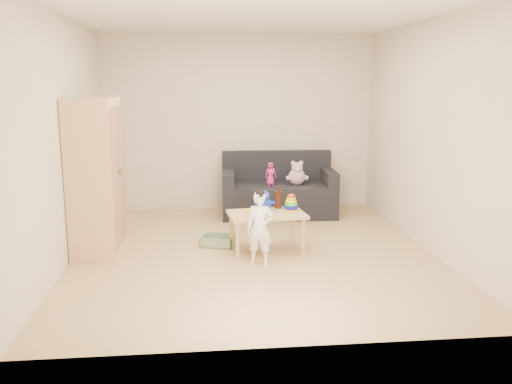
{
  "coord_description": "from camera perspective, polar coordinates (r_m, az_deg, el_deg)",
  "views": [
    {
      "loc": [
        -0.58,
        -5.85,
        1.89
      ],
      "look_at": [
        0.05,
        0.25,
        0.65
      ],
      "focal_mm": 38.0,
      "sensor_mm": 36.0,
      "label": 1
    }
  ],
  "objects": [
    {
      "name": "yellow_book",
      "position": [
        6.19,
        -0.41,
        -1.97
      ],
      "size": [
        0.2,
        0.2,
        0.01
      ],
      "primitive_type": "cube",
      "rotation": [
        0.0,
        0.0,
        0.13
      ],
      "color": "yellow",
      "rests_on": "play_table"
    },
    {
      "name": "toddler",
      "position": [
        5.69,
        0.41,
        -3.95
      ],
      "size": [
        0.33,
        0.26,
        0.77
      ],
      "primitive_type": "imported",
      "rotation": [
        0.0,
        0.0,
        -0.29
      ],
      "color": "white",
      "rests_on": "ground"
    },
    {
      "name": "blue_plush",
      "position": [
        6.21,
        0.92,
        -0.88
      ],
      "size": [
        0.24,
        0.22,
        0.24
      ],
      "primitive_type": null,
      "rotation": [
        0.0,
        0.0,
        0.37
      ],
      "color": "#1533C0",
      "rests_on": "play_table"
    },
    {
      "name": "ring_stacker",
      "position": [
        6.22,
        3.72,
        -1.28
      ],
      "size": [
        0.17,
        0.17,
        0.19
      ],
      "color": "yellow",
      "rests_on": "play_table"
    },
    {
      "name": "sofa",
      "position": [
        7.84,
        2.37,
        -0.81
      ],
      "size": [
        1.65,
        0.87,
        0.45
      ],
      "primitive_type": "cube",
      "rotation": [
        0.0,
        0.0,
        -0.04
      ],
      "color": "black",
      "rests_on": "ground"
    },
    {
      "name": "storage_bin",
      "position": [
        6.44,
        -3.97,
        -5.13
      ],
      "size": [
        0.46,
        0.39,
        0.12
      ],
      "primitive_type": null,
      "rotation": [
        0.0,
        0.0,
        -0.29
      ],
      "color": "gray",
      "rests_on": "ground"
    },
    {
      "name": "pink_bear",
      "position": [
        7.76,
        4.32,
        1.84
      ],
      "size": [
        0.26,
        0.22,
        0.29
      ],
      "primitive_type": null,
      "rotation": [
        0.0,
        0.0,
        -0.02
      ],
      "color": "#CB95AF",
      "rests_on": "sofa"
    },
    {
      "name": "play_table",
      "position": [
        6.17,
        1.12,
        -4.24
      ],
      "size": [
        0.9,
        0.62,
        0.45
      ],
      "primitive_type": "cube",
      "rotation": [
        0.0,
        0.0,
        0.1
      ],
      "color": "tan",
      "rests_on": "ground"
    },
    {
      "name": "wardrobe",
      "position": [
        6.33,
        -16.48,
        1.63
      ],
      "size": [
        0.48,
        0.96,
        1.73
      ],
      "primitive_type": "cube",
      "color": "#E6C07E",
      "rests_on": "ground"
    },
    {
      "name": "wooden_figure",
      "position": [
        6.05,
        0.44,
        -1.81
      ],
      "size": [
        0.05,
        0.05,
        0.11
      ],
      "primitive_type": null,
      "rotation": [
        0.0,
        0.0,
        -0.21
      ],
      "color": "brown",
      "rests_on": "play_table"
    },
    {
      "name": "brown_bottle",
      "position": [
        6.32,
        2.35,
        -0.74
      ],
      "size": [
        0.09,
        0.09,
        0.26
      ],
      "color": "black",
      "rests_on": "play_table"
    },
    {
      "name": "doll",
      "position": [
        7.69,
        1.54,
        1.9
      ],
      "size": [
        0.18,
        0.14,
        0.33
      ],
      "primitive_type": "imported",
      "rotation": [
        0.0,
        0.0,
        0.22
      ],
      "color": "#D1277B",
      "rests_on": "sofa"
    },
    {
      "name": "room",
      "position": [
        5.91,
        -0.23,
        5.7
      ],
      "size": [
        4.5,
        4.5,
        4.5
      ],
      "color": "tan",
      "rests_on": "ground"
    }
  ]
}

